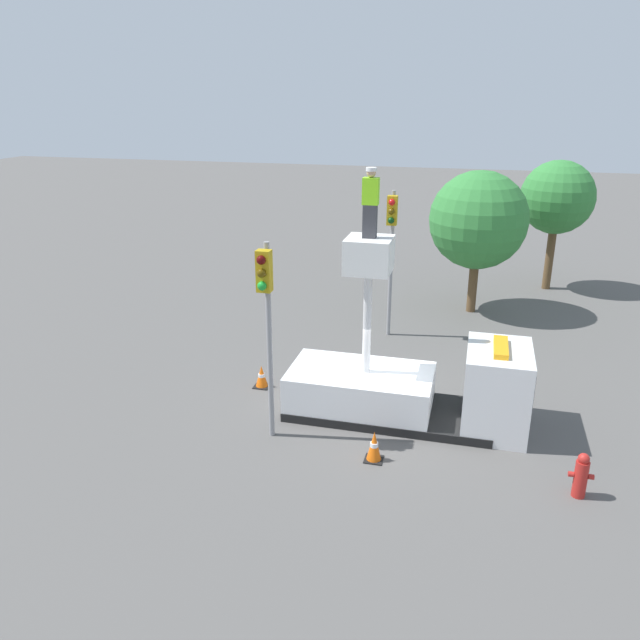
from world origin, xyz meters
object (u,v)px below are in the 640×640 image
(worker, at_px, (370,203))
(traffic_light_pole, at_px, (266,305))
(fire_hydrant, at_px, (581,475))
(tree_right_bg, at_px, (478,220))
(traffic_cone_curbside, at_px, (374,447))
(traffic_cone_rear, at_px, (262,377))
(bucket_truck, at_px, (411,386))
(traffic_light_across, at_px, (391,236))
(tree_left_bg, at_px, (557,198))

(worker, bearing_deg, traffic_light_pole, -136.55)
(traffic_light_pole, height_order, fire_hydrant, traffic_light_pole)
(traffic_light_pole, xyz_separation_m, tree_right_bg, (4.73, 11.45, 0.08))
(worker, xyz_separation_m, traffic_cone_curbside, (0.67, -2.36, -5.47))
(traffic_cone_rear, relative_size, tree_right_bg, 0.12)
(bucket_truck, distance_m, traffic_light_pole, 4.76)
(traffic_light_across, bearing_deg, traffic_light_pole, -103.29)
(worker, distance_m, traffic_light_pole, 3.64)
(fire_hydrant, xyz_separation_m, traffic_cone_rear, (-8.63, 3.40, -0.20))
(traffic_cone_rear, bearing_deg, traffic_cone_curbside, -38.03)
(worker, height_order, tree_left_bg, worker)
(traffic_light_across, distance_m, tree_left_bg, 9.77)
(traffic_cone_rear, xyz_separation_m, tree_right_bg, (5.94, 8.70, 3.40))
(traffic_light_across, distance_m, fire_hydrant, 10.67)
(worker, xyz_separation_m, fire_hydrant, (5.31, -2.65, -5.31))
(bucket_truck, relative_size, fire_hydrant, 5.95)
(bucket_truck, bearing_deg, traffic_cone_curbside, -103.95)
(worker, distance_m, traffic_cone_curbside, 5.99)
(traffic_light_across, relative_size, fire_hydrant, 4.89)
(traffic_light_pole, bearing_deg, traffic_cone_rear, 113.65)
(bucket_truck, bearing_deg, traffic_cone_rear, 170.64)
(traffic_cone_rear, distance_m, tree_left_bg, 16.15)
(traffic_light_pole, xyz_separation_m, tree_left_bg, (7.95, 15.51, 0.45))
(traffic_light_across, bearing_deg, tree_left_bg, 51.40)
(bucket_truck, xyz_separation_m, tree_right_bg, (1.36, 9.45, 2.78))
(traffic_light_across, bearing_deg, worker, -87.55)
(tree_left_bg, bearing_deg, worker, -113.39)
(fire_hydrant, bearing_deg, traffic_light_pole, 175.02)
(tree_right_bg, bearing_deg, traffic_cone_rear, -124.32)
(traffic_light_pole, distance_m, traffic_cone_curbside, 4.31)
(bucket_truck, height_order, traffic_cone_curbside, bucket_truck)
(traffic_light_across, relative_size, tree_right_bg, 0.93)
(bucket_truck, height_order, traffic_cone_rear, bucket_truck)
(traffic_light_pole, height_order, tree_left_bg, tree_left_bg)
(traffic_light_pole, height_order, traffic_cone_rear, traffic_light_pole)
(traffic_cone_rear, bearing_deg, tree_right_bg, 55.68)
(bucket_truck, bearing_deg, tree_right_bg, 81.79)
(tree_right_bg, bearing_deg, worker, -105.49)
(worker, relative_size, traffic_light_pole, 0.34)
(traffic_light_pole, bearing_deg, traffic_light_across, 76.71)
(fire_hydrant, height_order, traffic_cone_rear, fire_hydrant)
(bucket_truck, distance_m, worker, 5.05)
(fire_hydrant, xyz_separation_m, tree_right_bg, (-2.69, 12.10, 3.20))
(bucket_truck, xyz_separation_m, fire_hydrant, (4.05, -2.65, -0.42))
(bucket_truck, relative_size, worker, 3.68)
(worker, relative_size, traffic_cone_rear, 2.55)
(traffic_light_across, distance_m, tree_right_bg, 4.59)
(fire_hydrant, bearing_deg, worker, 153.51)
(tree_left_bg, bearing_deg, traffic_cone_curbside, -108.05)
(fire_hydrant, relative_size, tree_left_bg, 0.19)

